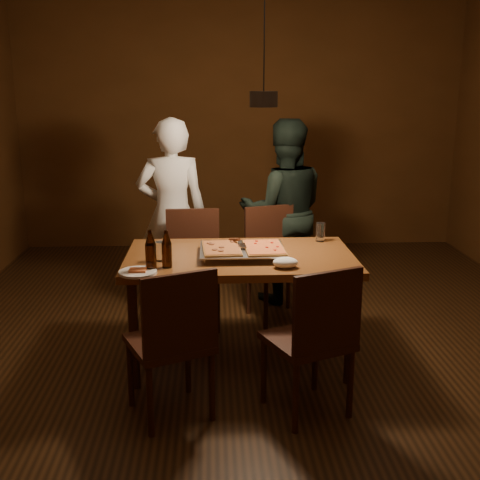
{
  "coord_description": "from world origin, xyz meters",
  "views": [
    {
      "loc": [
        -0.34,
        -3.94,
        1.83
      ],
      "look_at": [
        -0.16,
        -0.12,
        0.85
      ],
      "focal_mm": 45.0,
      "sensor_mm": 36.0,
      "label": 1
    }
  ],
  "objects_px": {
    "beer_bottle_a": "(151,250)",
    "diner_dark": "(284,212)",
    "pizza_tray": "(242,252)",
    "beer_bottle_b": "(167,249)",
    "chair_far_left": "(193,256)",
    "plate_slice": "(138,272)",
    "chair_far_right": "(274,252)",
    "chair_near_right": "(316,329)",
    "diner_white": "(172,214)",
    "dining_table": "(240,265)",
    "pendant_lamp": "(264,97)",
    "chair_near_left": "(174,331)"
  },
  "relations": [
    {
      "from": "beer_bottle_a",
      "to": "diner_dark",
      "type": "xyz_separation_m",
      "value": [
        0.99,
        1.53,
        -0.09
      ]
    },
    {
      "from": "pizza_tray",
      "to": "beer_bottle_b",
      "type": "relative_size",
      "value": 2.36
    },
    {
      "from": "beer_bottle_b",
      "to": "chair_far_left",
      "type": "bearing_deg",
      "value": 82.66
    },
    {
      "from": "chair_far_left",
      "to": "plate_slice",
      "type": "distance_m",
      "value": 1.17
    },
    {
      "from": "pizza_tray",
      "to": "chair_far_right",
      "type": "bearing_deg",
      "value": 68.78
    },
    {
      "from": "chair_near_right",
      "to": "diner_dark",
      "type": "bearing_deg",
      "value": 64.97
    },
    {
      "from": "chair_far_left",
      "to": "beer_bottle_a",
      "type": "relative_size",
      "value": 1.93
    },
    {
      "from": "beer_bottle_a",
      "to": "diner_white",
      "type": "xyz_separation_m",
      "value": [
        0.04,
        1.44,
        -0.08
      ]
    },
    {
      "from": "chair_far_left",
      "to": "beer_bottle_a",
      "type": "distance_m",
      "value": 1.13
    },
    {
      "from": "chair_far_right",
      "to": "diner_dark",
      "type": "xyz_separation_m",
      "value": [
        0.12,
        0.38,
        0.25
      ]
    },
    {
      "from": "chair_near_right",
      "to": "beer_bottle_a",
      "type": "bearing_deg",
      "value": 131.35
    },
    {
      "from": "diner_white",
      "to": "diner_dark",
      "type": "distance_m",
      "value": 0.95
    },
    {
      "from": "chair_far_left",
      "to": "diner_dark",
      "type": "bearing_deg",
      "value": -149.39
    },
    {
      "from": "dining_table",
      "to": "pizza_tray",
      "type": "height_order",
      "value": "pizza_tray"
    },
    {
      "from": "plate_slice",
      "to": "pendant_lamp",
      "type": "bearing_deg",
      "value": 32.61
    },
    {
      "from": "chair_far_right",
      "to": "diner_white",
      "type": "relative_size",
      "value": 0.33
    },
    {
      "from": "chair_far_left",
      "to": "chair_near_left",
      "type": "relative_size",
      "value": 0.88
    },
    {
      "from": "pizza_tray",
      "to": "pendant_lamp",
      "type": "height_order",
      "value": "pendant_lamp"
    },
    {
      "from": "pizza_tray",
      "to": "plate_slice",
      "type": "relative_size",
      "value": 2.42
    },
    {
      "from": "chair_near_right",
      "to": "chair_far_right",
      "type": "bearing_deg",
      "value": 68.94
    },
    {
      "from": "chair_far_right",
      "to": "plate_slice",
      "type": "height_order",
      "value": "chair_far_right"
    },
    {
      "from": "pizza_tray",
      "to": "dining_table",
      "type": "bearing_deg",
      "value": 116.19
    },
    {
      "from": "chair_near_left",
      "to": "chair_near_right",
      "type": "height_order",
      "value": "same"
    },
    {
      "from": "dining_table",
      "to": "diner_dark",
      "type": "bearing_deg",
      "value": 70.2
    },
    {
      "from": "dining_table",
      "to": "diner_dark",
      "type": "relative_size",
      "value": 0.95
    },
    {
      "from": "chair_far_right",
      "to": "pizza_tray",
      "type": "bearing_deg",
      "value": 52.53
    },
    {
      "from": "chair_far_right",
      "to": "beer_bottle_b",
      "type": "relative_size",
      "value": 2.27
    },
    {
      "from": "plate_slice",
      "to": "chair_near_left",
      "type": "bearing_deg",
      "value": -58.4
    },
    {
      "from": "chair_far_left",
      "to": "diner_white",
      "type": "distance_m",
      "value": 0.5
    },
    {
      "from": "chair_near_right",
      "to": "plate_slice",
      "type": "xyz_separation_m",
      "value": [
        -1.01,
        0.38,
        0.22
      ]
    },
    {
      "from": "plate_slice",
      "to": "diner_dark",
      "type": "relative_size",
      "value": 0.14
    },
    {
      "from": "beer_bottle_a",
      "to": "diner_dark",
      "type": "bearing_deg",
      "value": 57.21
    },
    {
      "from": "pendant_lamp",
      "to": "diner_dark",
      "type": "bearing_deg",
      "value": 75.77
    },
    {
      "from": "chair_near_left",
      "to": "beer_bottle_a",
      "type": "height_order",
      "value": "beer_bottle_a"
    },
    {
      "from": "chair_far_right",
      "to": "plate_slice",
      "type": "xyz_separation_m",
      "value": [
        -0.94,
        -1.21,
        0.22
      ]
    },
    {
      "from": "chair_far_left",
      "to": "pizza_tray",
      "type": "relative_size",
      "value": 0.88
    },
    {
      "from": "dining_table",
      "to": "chair_far_left",
      "type": "xyz_separation_m",
      "value": [
        -0.33,
        0.73,
        -0.14
      ]
    },
    {
      "from": "dining_table",
      "to": "plate_slice",
      "type": "relative_size",
      "value": 6.6
    },
    {
      "from": "chair_near_left",
      "to": "plate_slice",
      "type": "bearing_deg",
      "value": 97.68
    },
    {
      "from": "dining_table",
      "to": "chair_far_right",
      "type": "relative_size",
      "value": 2.83
    },
    {
      "from": "pendant_lamp",
      "to": "beer_bottle_a",
      "type": "bearing_deg",
      "value": -148.13
    },
    {
      "from": "chair_near_left",
      "to": "plate_slice",
      "type": "relative_size",
      "value": 2.44
    },
    {
      "from": "chair_near_right",
      "to": "beer_bottle_b",
      "type": "bearing_deg",
      "value": 125.82
    },
    {
      "from": "plate_slice",
      "to": "diner_dark",
      "type": "xyz_separation_m",
      "value": [
        1.06,
        1.59,
        0.03
      ]
    },
    {
      "from": "dining_table",
      "to": "chair_far_left",
      "type": "distance_m",
      "value": 0.81
    },
    {
      "from": "dining_table",
      "to": "chair_near_right",
      "type": "xyz_separation_m",
      "value": [
        0.38,
        -0.76,
        -0.14
      ]
    },
    {
      "from": "beer_bottle_b",
      "to": "pendant_lamp",
      "type": "xyz_separation_m",
      "value": [
        0.62,
        0.38,
        0.89
      ]
    },
    {
      "from": "chair_near_right",
      "to": "diner_white",
      "type": "xyz_separation_m",
      "value": [
        -0.9,
        1.87,
        0.26
      ]
    },
    {
      "from": "chair_far_left",
      "to": "diner_dark",
      "type": "xyz_separation_m",
      "value": [
        0.77,
        0.48,
        0.25
      ]
    },
    {
      "from": "pizza_tray",
      "to": "beer_bottle_b",
      "type": "height_order",
      "value": "beer_bottle_b"
    }
  ]
}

